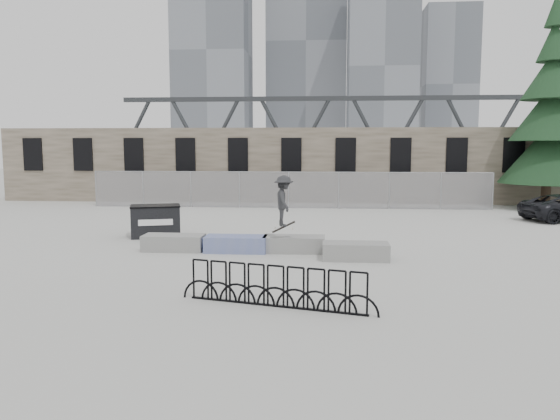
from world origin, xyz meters
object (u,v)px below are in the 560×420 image
object	(u,v)px
planter_center_right	(294,243)
planter_far_left	(174,242)
planter_center_left	(236,243)
spruce_tree	(550,123)
dumpster	(156,221)
bike_rack	(276,287)
skateboarder	(284,201)
planter_offset	(356,250)

from	to	relation	value
planter_center_right	planter_far_left	bearing A→B (deg)	-178.99
planter_center_left	planter_center_right	distance (m)	1.90
spruce_tree	dumpster	bearing A→B (deg)	-149.56
planter_center_right	bike_rack	size ratio (longest dim) A/B	0.46
spruce_tree	skateboarder	size ratio (longest dim) A/B	6.28
bike_rack	spruce_tree	distance (m)	23.90
dumpster	skateboarder	world-z (taller)	skateboarder
planter_far_left	bike_rack	world-z (taller)	bike_rack
planter_center_left	bike_rack	world-z (taller)	bike_rack
dumpster	skateboarder	distance (m)	5.98
planter_far_left	skateboarder	bearing A→B (deg)	-4.80
planter_offset	spruce_tree	distance (m)	18.77
bike_rack	skateboarder	xyz separation A→B (m)	(-0.26, 5.74, 1.27)
planter_far_left	planter_offset	distance (m)	6.00
planter_offset	bike_rack	xyz separation A→B (m)	(-1.99, -5.06, 0.16)
planter_offset	spruce_tree	size ratio (longest dim) A/B	0.17
planter_center_left	bike_rack	bearing A→B (deg)	-72.90
skateboarder	spruce_tree	bearing A→B (deg)	-57.42
dumpster	spruce_tree	xyz separation A→B (m)	(18.49, 10.87, 4.03)
planter_center_left	spruce_tree	xyz separation A→B (m)	(14.97, 13.54, 4.36)
planter_far_left	planter_offset	world-z (taller)	same
planter_offset	spruce_tree	bearing A→B (deg)	52.37
bike_rack	dumpster	bearing A→B (deg)	121.79
planter_far_left	planter_offset	size ratio (longest dim) A/B	1.00
spruce_tree	planter_center_right	bearing A→B (deg)	-134.31
planter_offset	planter_center_left	bearing A→B (deg)	166.45
dumpster	planter_far_left	bearing A→B (deg)	-78.71
bike_rack	skateboarder	world-z (taller)	skateboarder
spruce_tree	planter_center_left	bearing A→B (deg)	-137.89
planter_far_left	bike_rack	distance (m)	7.22
planter_center_right	bike_rack	world-z (taller)	bike_rack
bike_rack	planter_far_left	bearing A→B (deg)	123.05
planter_center_left	planter_center_right	size ratio (longest dim) A/B	1.00
dumpster	skateboarder	xyz separation A→B (m)	(5.10, -2.91, 1.10)
planter_far_left	bike_rack	bearing A→B (deg)	-56.95
planter_center_right	planter_center_left	bearing A→B (deg)	-175.91
planter_center_right	dumpster	size ratio (longest dim) A/B	0.96
dumpster	spruce_tree	world-z (taller)	spruce_tree
planter_center_right	dumpster	xyz separation A→B (m)	(-5.41, 2.53, 0.33)
planter_offset	dumpster	world-z (taller)	dumpster
planter_center_right	dumpster	bearing A→B (deg)	154.92
dumpster	bike_rack	world-z (taller)	dumpster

